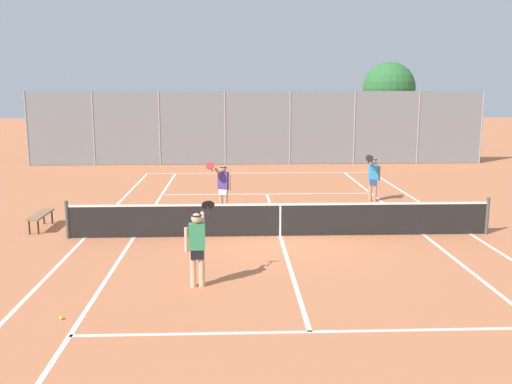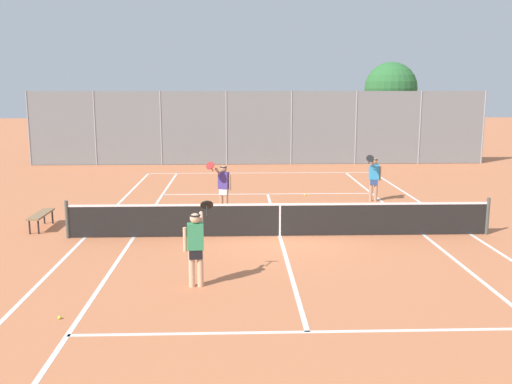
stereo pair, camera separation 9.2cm
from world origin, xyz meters
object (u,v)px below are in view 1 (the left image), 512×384
Objects in this scene: loose_tennis_ball_0 at (61,318)px; courtside_bench at (41,215)px; loose_tennis_ball_3 at (304,195)px; loose_tennis_ball_2 at (254,209)px; player_far_left at (223,186)px; player_far_right at (373,176)px; tennis_net at (280,219)px; player_near_side at (197,244)px; tree_behind_left at (389,90)px.

loose_tennis_ball_0 is 7.29m from courtside_bench.
loose_tennis_ball_2 is at bearing -130.40° from loose_tennis_ball_3.
player_far_left is 5.76m from courtside_bench.
player_far_right is at bearing 18.87° from courtside_bench.
courtside_bench is at bearing -161.13° from player_far_right.
tennis_net is 7.26m from loose_tennis_ball_0.
loose_tennis_ball_3 is (1.43, 5.94, -0.48)m from tennis_net.
player_near_side is 26.88× the size of loose_tennis_ball_3.
player_near_side is at bearing -123.67° from player_far_right.
loose_tennis_ball_2 is at bearing -119.66° from tree_behind_left.
loose_tennis_ball_0 is (-4.47, -5.70, -0.48)m from tennis_net.
player_far_right reaches higher than courtside_bench.
tree_behind_left is (9.76, 15.77, 3.01)m from player_far_left.
loose_tennis_ball_0 is at bearing -145.09° from player_near_side.
loose_tennis_ball_3 is 0.04× the size of courtside_bench.
player_far_left is 4.31m from loose_tennis_ball_3.
courtside_bench is (-7.05, 1.12, -0.10)m from tennis_net.
loose_tennis_ball_3 is at bearing 76.50° from tennis_net.
tennis_net reaches higher than courtside_bench.
tree_behind_left is at bearing 62.64° from loose_tennis_ball_3.
tennis_net is 8.00× the size of courtside_bench.
loose_tennis_ball_2 and loose_tennis_ball_3 have the same top height.
player_far_right is at bearing 16.09° from loose_tennis_ball_2.
player_far_left is 26.88× the size of loose_tennis_ball_3.
courtside_bench is 0.27× the size of tree_behind_left.
player_far_left reaches higher than tennis_net.
player_far_left is (-1.66, 3.07, 0.42)m from tennis_net.
player_near_side reaches higher than courtside_bench.
loose_tennis_ball_3 is 9.77m from courtside_bench.
loose_tennis_ball_3 is at bearing 63.11° from loose_tennis_ball_0.
player_far_left is 9.25m from loose_tennis_ball_0.
tennis_net is 6.13m from loose_tennis_ball_3.
courtside_bench is at bearing 134.01° from player_near_side.
player_near_side reaches higher than loose_tennis_ball_3.
player_far_left reaches higher than loose_tennis_ball_3.
tree_behind_left is (8.10, 18.84, 3.43)m from tennis_net.
loose_tennis_ball_0 is 0.04× the size of courtside_bench.
player_far_left is 0.32× the size of tree_behind_left.
tree_behind_left is (10.18, 22.87, 3.01)m from player_near_side.
loose_tennis_ball_2 is (1.48, 7.58, -0.89)m from player_near_side.
tennis_net is 6.76× the size of player_near_side.
player_far_left is at bearing -155.30° from loose_tennis_ball_2.
tree_behind_left reaches higher than player_near_side.
tree_behind_left reaches higher than player_far_left.
tree_behind_left reaches higher than loose_tennis_ball_2.
loose_tennis_ball_3 is 0.01× the size of tree_behind_left.
courtside_bench is at bearing 171.02° from tennis_net.
player_far_right is 2.78m from loose_tennis_ball_3.
player_near_side is at bearing -93.44° from player_far_left.
player_far_left is 5.75m from player_far_right.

